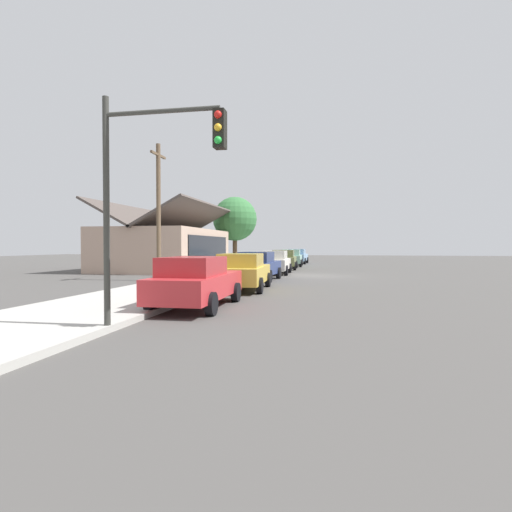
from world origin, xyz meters
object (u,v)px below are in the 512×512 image
at_px(car_cherry, 197,282).
at_px(car_skyblue, 297,256).
at_px(car_olive, 284,259).
at_px(car_seafoam, 291,258).
at_px(fire_hydrant_red, 278,260).
at_px(traffic_light_main, 151,173).
at_px(utility_pole_wooden, 159,209).
at_px(car_mustard, 242,271).
at_px(shade_tree, 235,219).
at_px(car_navy, 258,266).
at_px(car_ivory, 275,262).

relative_size(car_cherry, car_skyblue, 0.99).
relative_size(car_olive, car_seafoam, 0.95).
bearing_deg(car_skyblue, car_cherry, -179.10).
bearing_deg(fire_hydrant_red, traffic_light_main, -177.02).
bearing_deg(utility_pole_wooden, traffic_light_main, -156.63).
distance_m(utility_pole_wooden, fire_hydrant_red, 19.48).
height_order(car_mustard, shade_tree, shade_tree).
height_order(traffic_light_main, utility_pole_wooden, utility_pole_wooden).
distance_m(car_olive, car_skyblue, 10.98).
xyz_separation_m(shade_tree, fire_hydrant_red, (0.53, -4.16, -4.04)).
bearing_deg(car_olive, car_cherry, 176.80).
distance_m(car_cherry, car_mustard, 5.38).
relative_size(car_seafoam, utility_pole_wooden, 0.66).
relative_size(car_navy, car_seafoam, 0.89).
xyz_separation_m(car_mustard, shade_tree, (22.05, 5.75, 3.72)).
height_order(car_ivory, car_skyblue, same).
height_order(traffic_light_main, fire_hydrant_red, traffic_light_main).
bearing_deg(shade_tree, car_seafoam, -95.52).
distance_m(car_seafoam, car_skyblue, 5.81).
xyz_separation_m(car_ivory, car_skyblue, (16.88, 0.01, 0.00)).
distance_m(car_cherry, shade_tree, 28.22).
bearing_deg(car_seafoam, fire_hydrant_red, 50.55).
distance_m(car_cherry, car_navy, 10.53).
bearing_deg(shade_tree, car_skyblue, -46.99).
distance_m(car_mustard, fire_hydrant_red, 22.64).
xyz_separation_m(car_mustard, car_olive, (16.34, 0.21, -0.00)).
bearing_deg(car_mustard, car_skyblue, -2.68).
bearing_deg(car_cherry, car_skyblue, -0.70).
relative_size(car_cherry, car_olive, 1.01).
bearing_deg(car_olive, utility_pole_wooden, 153.65).
distance_m(car_mustard, car_ivory, 10.44).
relative_size(car_navy, car_ivory, 0.94).
xyz_separation_m(car_cherry, utility_pole_wooden, (9.21, 5.34, 3.11)).
bearing_deg(car_skyblue, utility_pole_wooden, 168.01).
bearing_deg(car_navy, car_ivory, 0.47).
relative_size(car_navy, fire_hydrant_red, 6.25).
height_order(car_olive, utility_pole_wooden, utility_pole_wooden).
distance_m(car_olive, fire_hydrant_red, 6.39).
relative_size(car_navy, car_skyblue, 0.92).
xyz_separation_m(car_cherry, fire_hydrant_red, (27.96, 1.34, -0.32)).
bearing_deg(fire_hydrant_red, car_cherry, -177.25).
relative_size(car_navy, utility_pole_wooden, 0.59).
height_order(car_ivory, utility_pole_wooden, utility_pole_wooden).
bearing_deg(traffic_light_main, car_seafoam, 0.42).
relative_size(car_mustard, fire_hydrant_red, 6.82).
height_order(car_cherry, car_ivory, same).
relative_size(car_seafoam, fire_hydrant_red, 6.99).
xyz_separation_m(car_mustard, car_navy, (5.16, 0.29, -0.00)).
distance_m(shade_tree, utility_pole_wooden, 18.23).
relative_size(car_ivory, fire_hydrant_red, 6.66).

